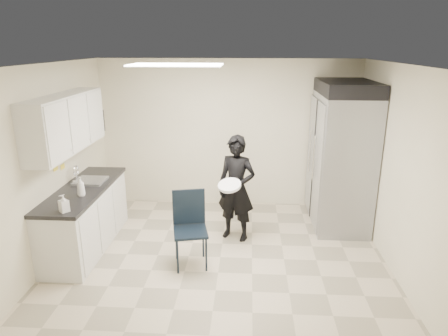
# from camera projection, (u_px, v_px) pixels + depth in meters

# --- Properties ---
(floor) EXTENTS (4.50, 4.50, 0.00)m
(floor) POSITION_uv_depth(u_px,v_px,m) (220.00, 257.00, 5.54)
(floor) COLOR #B9AB91
(floor) RESTS_ON ground
(ceiling) EXTENTS (4.50, 4.50, 0.00)m
(ceiling) POSITION_uv_depth(u_px,v_px,m) (220.00, 64.00, 4.76)
(ceiling) COLOR white
(ceiling) RESTS_ON back_wall
(back_wall) EXTENTS (4.50, 0.00, 4.50)m
(back_wall) POSITION_uv_depth(u_px,v_px,m) (228.00, 134.00, 7.05)
(back_wall) COLOR beige
(back_wall) RESTS_ON floor
(left_wall) EXTENTS (0.00, 4.00, 4.00)m
(left_wall) POSITION_uv_depth(u_px,v_px,m) (51.00, 165.00, 5.29)
(left_wall) COLOR beige
(left_wall) RESTS_ON floor
(right_wall) EXTENTS (0.00, 4.00, 4.00)m
(right_wall) POSITION_uv_depth(u_px,v_px,m) (398.00, 171.00, 5.01)
(right_wall) COLOR beige
(right_wall) RESTS_ON floor
(ceiling_panel) EXTENTS (1.20, 0.60, 0.02)m
(ceiling_panel) POSITION_uv_depth(u_px,v_px,m) (176.00, 65.00, 5.19)
(ceiling_panel) COLOR white
(ceiling_panel) RESTS_ON ceiling
(lower_counter) EXTENTS (0.60, 1.90, 0.86)m
(lower_counter) POSITION_uv_depth(u_px,v_px,m) (86.00, 219.00, 5.72)
(lower_counter) COLOR silver
(lower_counter) RESTS_ON floor
(countertop) EXTENTS (0.64, 1.95, 0.05)m
(countertop) POSITION_uv_depth(u_px,v_px,m) (82.00, 189.00, 5.58)
(countertop) COLOR black
(countertop) RESTS_ON lower_counter
(sink) EXTENTS (0.42, 0.40, 0.14)m
(sink) POSITION_uv_depth(u_px,v_px,m) (91.00, 184.00, 5.82)
(sink) COLOR gray
(sink) RESTS_ON countertop
(faucet) EXTENTS (0.02, 0.02, 0.24)m
(faucet) POSITION_uv_depth(u_px,v_px,m) (76.00, 174.00, 5.79)
(faucet) COLOR silver
(faucet) RESTS_ON countertop
(upper_cabinets) EXTENTS (0.35, 1.80, 0.75)m
(upper_cabinets) POSITION_uv_depth(u_px,v_px,m) (66.00, 123.00, 5.31)
(upper_cabinets) COLOR silver
(upper_cabinets) RESTS_ON left_wall
(towel_dispenser) EXTENTS (0.22, 0.30, 0.35)m
(towel_dispenser) POSITION_uv_depth(u_px,v_px,m) (95.00, 122.00, 6.47)
(towel_dispenser) COLOR black
(towel_dispenser) RESTS_ON left_wall
(notice_sticker_left) EXTENTS (0.00, 0.12, 0.07)m
(notice_sticker_left) POSITION_uv_depth(u_px,v_px,m) (56.00, 168.00, 5.40)
(notice_sticker_left) COLOR yellow
(notice_sticker_left) RESTS_ON left_wall
(notice_sticker_right) EXTENTS (0.00, 0.12, 0.07)m
(notice_sticker_right) POSITION_uv_depth(u_px,v_px,m) (63.00, 167.00, 5.61)
(notice_sticker_right) COLOR yellow
(notice_sticker_right) RESTS_ON left_wall
(commercial_fridge) EXTENTS (0.80, 1.35, 2.10)m
(commercial_fridge) POSITION_uv_depth(u_px,v_px,m) (341.00, 161.00, 6.33)
(commercial_fridge) COLOR gray
(commercial_fridge) RESTS_ON floor
(fridge_compressor) EXTENTS (0.80, 1.35, 0.20)m
(fridge_compressor) POSITION_uv_depth(u_px,v_px,m) (348.00, 88.00, 5.98)
(fridge_compressor) COLOR black
(fridge_compressor) RESTS_ON commercial_fridge
(folding_chair) EXTENTS (0.52, 0.52, 0.97)m
(folding_chair) POSITION_uv_depth(u_px,v_px,m) (190.00, 232.00, 5.21)
(folding_chair) COLOR black
(folding_chair) RESTS_ON floor
(man_tuxedo) EXTENTS (0.68, 0.57, 1.59)m
(man_tuxedo) POSITION_uv_depth(u_px,v_px,m) (236.00, 188.00, 5.87)
(man_tuxedo) COLOR black
(man_tuxedo) RESTS_ON floor
(bucket_lid) EXTENTS (0.42, 0.42, 0.04)m
(bucket_lid) POSITION_uv_depth(u_px,v_px,m) (230.00, 185.00, 5.62)
(bucket_lid) COLOR white
(bucket_lid) RESTS_ON man_tuxedo
(soap_bottle_a) EXTENTS (0.14, 0.14, 0.26)m
(soap_bottle_a) POSITION_uv_depth(u_px,v_px,m) (81.00, 186.00, 5.24)
(soap_bottle_a) COLOR silver
(soap_bottle_a) RESTS_ON countertop
(soap_bottle_b) EXTENTS (0.14, 0.14, 0.22)m
(soap_bottle_b) POSITION_uv_depth(u_px,v_px,m) (64.00, 203.00, 4.75)
(soap_bottle_b) COLOR silver
(soap_bottle_b) RESTS_ON countertop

